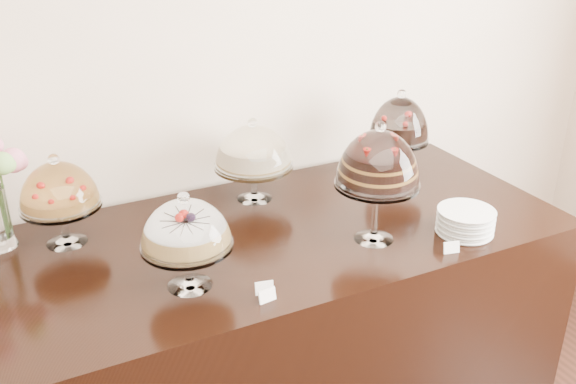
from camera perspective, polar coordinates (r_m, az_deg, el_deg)
name	(u,v)px	position (r m, az deg, el deg)	size (l,w,h in m)	color
wall_back	(146,54)	(2.65, -12.52, 11.88)	(5.00, 0.04, 3.00)	beige
display_counter	(283,325)	(2.72, -0.48, -11.71)	(2.20, 1.00, 0.90)	black
cake_stand_sugar_sponge	(186,229)	(2.06, -9.07, -3.27)	(0.30, 0.30, 0.34)	white
cake_stand_choco_layer	(378,163)	(2.30, 8.03, 2.58)	(0.31, 0.31, 0.46)	white
cake_stand_cheesecake	(253,150)	(2.64, -3.11, 3.72)	(0.33, 0.33, 0.36)	white
cake_stand_dark_choco	(399,124)	(2.88, 9.88, 6.01)	(0.27, 0.27, 0.41)	white
cake_stand_fruit_tart	(59,190)	(2.43, -19.73, 0.21)	(0.29, 0.29, 0.35)	white
plate_stack	(465,222)	(2.52, 15.49, -2.55)	(0.21, 0.21, 0.09)	silver
price_card_left	(267,295)	(2.06, -1.86, -9.18)	(0.06, 0.01, 0.04)	white
price_card_right	(452,247)	(2.38, 14.33, -4.80)	(0.06, 0.01, 0.04)	white
price_card_extra	(264,288)	(2.09, -2.12, -8.51)	(0.06, 0.01, 0.04)	white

